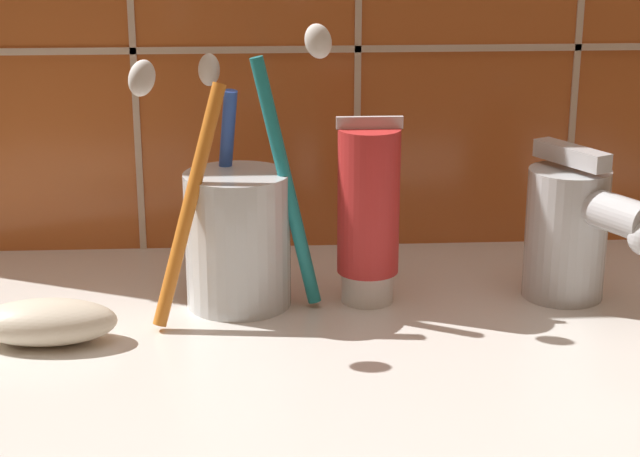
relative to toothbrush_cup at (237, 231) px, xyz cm
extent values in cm
cube|color=silver|center=(7.38, -5.94, -6.16)|extent=(66.80, 36.92, 2.00)
cube|color=beige|center=(7.38, 11.93, 10.32)|extent=(76.80, 0.24, 0.50)
cylinder|color=silver|center=(0.02, 0.06, -0.59)|extent=(7.07, 7.07, 9.13)
cylinder|color=teal|center=(3.30, -0.56, 3.43)|extent=(4.68, 1.74, 16.58)
ellipsoid|color=white|center=(5.36, -0.95, 12.70)|extent=(2.34, 1.67, 2.52)
cylinder|color=blue|center=(-0.91, 2.38, 2.21)|extent=(2.62, 2.98, 14.07)
ellipsoid|color=white|center=(-1.69, 3.37, 10.26)|extent=(2.27, 2.38, 2.44)
cylinder|color=orange|center=(-2.92, -2.66, 2.67)|extent=(5.37, 4.78, 15.16)
ellipsoid|color=white|center=(-5.28, -4.69, 11.12)|extent=(2.63, 2.51, 2.65)
cylinder|color=white|center=(8.77, 0.06, -4.08)|extent=(3.54, 3.54, 2.16)
cylinder|color=red|center=(8.77, 0.06, 1.93)|extent=(4.16, 4.16, 9.86)
cube|color=silver|center=(8.77, 0.06, 7.26)|extent=(4.37, 0.36, 0.80)
cylinder|color=silver|center=(22.35, 0.29, -0.66)|extent=(5.55, 5.55, 9.00)
cylinder|color=silver|center=(23.97, -2.72, 1.86)|extent=(5.43, 7.19, 2.50)
cube|color=silver|center=(22.35, 0.29, 4.84)|extent=(4.07, 5.95, 1.20)
ellipsoid|color=silver|center=(-11.77, -6.38, -3.77)|extent=(8.76, 4.20, 2.78)
camera|label=1|loc=(1.69, -67.89, 21.91)|focal=60.00mm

